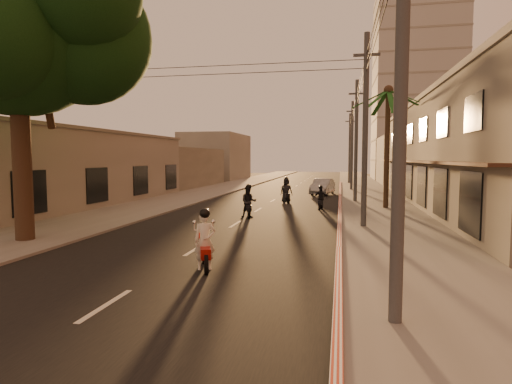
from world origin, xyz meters
TOP-DOWN VIEW (x-y plane):
  - ground at (0.00, 0.00)m, footprint 160.00×160.00m
  - road at (0.00, 20.00)m, footprint 10.00×140.00m
  - sidewalk_right at (7.50, 20.00)m, footprint 5.00×140.00m
  - sidewalk_left at (-7.50, 20.00)m, footprint 5.00×140.00m
  - curb_stripe at (5.10, 15.00)m, footprint 0.20×60.00m
  - shophouse_row at (13.95, 18.00)m, footprint 8.80×34.20m
  - left_building at (-13.98, 14.00)m, footprint 8.20×24.20m
  - distant_tower at (16.00, 56.00)m, footprint 12.10×12.10m
  - broadleaf_tree at (-6.61, 2.14)m, footprint 9.60×8.70m
  - palm_tree at (8.00, 16.00)m, footprint 5.00×5.00m
  - utility_poles at (6.20, 20.00)m, footprint 1.20×48.26m
  - filler_right at (14.00, 45.00)m, footprint 8.00×14.00m
  - filler_left_near at (-14.00, 34.00)m, footprint 8.00×14.00m
  - filler_left_far at (-14.00, 52.00)m, footprint 8.00×14.00m
  - scooter_red at (1.21, -0.56)m, footprint 1.01×1.78m
  - scooter_mid_a at (0.13, 10.58)m, footprint 1.17×1.87m
  - scooter_mid_b at (3.88, 14.96)m, footprint 0.90×1.61m
  - scooter_far_a at (1.21, 18.64)m, footprint 1.26×1.88m
  - parked_car at (3.53, 26.49)m, footprint 2.92×4.84m

SIDE VIEW (x-z plane):
  - ground at x=0.00m, z-range 0.00..0.00m
  - road at x=0.00m, z-range 0.00..0.02m
  - sidewalk_right at x=7.50m, z-range 0.00..0.12m
  - sidewalk_left at x=-7.50m, z-range 0.00..0.12m
  - curb_stripe at x=5.10m, z-range 0.00..0.20m
  - scooter_mid_b at x=3.88m, z-range -0.08..1.50m
  - parked_car at x=3.53m, z-range 0.00..1.43m
  - scooter_red at x=1.21m, z-range -0.10..1.74m
  - scooter_mid_a at x=0.13m, z-range -0.08..1.79m
  - scooter_far_a at x=1.21m, z-range -0.09..1.84m
  - filler_left_near at x=-14.00m, z-range 0.00..4.40m
  - left_building at x=-13.98m, z-range 0.00..5.20m
  - filler_right at x=14.00m, z-range 0.00..6.00m
  - filler_left_far at x=-14.00m, z-range 0.00..7.00m
  - shophouse_row at x=13.95m, z-range 0.00..7.30m
  - utility_poles at x=6.20m, z-range 2.04..11.04m
  - palm_tree at x=8.00m, z-range 3.05..11.25m
  - broadleaf_tree at x=-6.61m, z-range 2.43..14.53m
  - distant_tower at x=16.00m, z-range 0.00..28.00m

